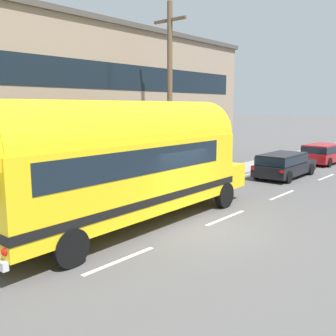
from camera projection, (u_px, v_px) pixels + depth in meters
The scene contains 8 objects.
ground_plane at pixel (200, 228), 12.50m from camera, with size 300.00×300.00×0.00m, color #565454.
lane_markings at pixel (287, 170), 23.82m from camera, with size 3.90×80.00×0.01m.
sidewalk_slab at pixel (233, 171), 23.07m from camera, with size 2.08×90.00×0.15m, color gray.
roadside_building at pixel (38, 107), 21.60m from camera, with size 12.85×21.66×7.84m.
utility_pole at pixel (170, 96), 17.37m from camera, with size 1.80×0.24×8.50m.
painted_bus at pixel (117, 160), 11.92m from camera, with size 2.81×11.85×4.12m.
car_lead at pixel (284, 164), 21.27m from camera, with size 2.03×4.69×1.37m.
car_second at pixel (323, 152), 26.40m from camera, with size 2.11×4.49×1.37m.
Camera 1 is at (7.07, -9.78, 3.95)m, focal length 40.89 mm.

